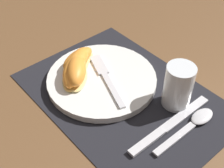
{
  "coord_description": "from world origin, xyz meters",
  "views": [
    {
      "loc": [
        0.36,
        -0.35,
        0.51
      ],
      "look_at": [
        -0.03,
        -0.01,
        0.02
      ],
      "focal_mm": 50.0,
      "sensor_mm": 36.0,
      "label": 1
    }
  ],
  "objects_px": {
    "juice_glass": "(178,88)",
    "citrus_wedge_1": "(76,65)",
    "knife": "(169,126)",
    "citrus_wedge_0": "(78,59)",
    "citrus_wedge_3": "(76,72)",
    "plate": "(102,79)",
    "fork": "(105,76)",
    "spoon": "(195,122)",
    "citrus_wedge_2": "(71,75)"
  },
  "relations": [
    {
      "from": "spoon",
      "to": "fork",
      "type": "height_order",
      "value": "fork"
    },
    {
      "from": "knife",
      "to": "citrus_wedge_0",
      "type": "distance_m",
      "value": 0.27
    },
    {
      "from": "juice_glass",
      "to": "citrus_wedge_3",
      "type": "xyz_separation_m",
      "value": [
        -0.19,
        -0.13,
        -0.01
      ]
    },
    {
      "from": "citrus_wedge_3",
      "to": "citrus_wedge_0",
      "type": "bearing_deg",
      "value": 140.51
    },
    {
      "from": "citrus_wedge_0",
      "to": "citrus_wedge_2",
      "type": "xyz_separation_m",
      "value": [
        0.04,
        -0.05,
        -0.0
      ]
    },
    {
      "from": "fork",
      "to": "citrus_wedge_2",
      "type": "height_order",
      "value": "citrus_wedge_2"
    },
    {
      "from": "citrus_wedge_1",
      "to": "knife",
      "type": "bearing_deg",
      "value": 10.69
    },
    {
      "from": "plate",
      "to": "fork",
      "type": "distance_m",
      "value": 0.01
    },
    {
      "from": "juice_glass",
      "to": "citrus_wedge_2",
      "type": "distance_m",
      "value": 0.24
    },
    {
      "from": "citrus_wedge_3",
      "to": "fork",
      "type": "bearing_deg",
      "value": 53.8
    },
    {
      "from": "plate",
      "to": "citrus_wedge_2",
      "type": "height_order",
      "value": "citrus_wedge_2"
    },
    {
      "from": "citrus_wedge_0",
      "to": "citrus_wedge_2",
      "type": "distance_m",
      "value": 0.06
    },
    {
      "from": "citrus_wedge_1",
      "to": "juice_glass",
      "type": "bearing_deg",
      "value": 26.72
    },
    {
      "from": "spoon",
      "to": "citrus_wedge_2",
      "type": "xyz_separation_m",
      "value": [
        -0.26,
        -0.12,
        0.03
      ]
    },
    {
      "from": "citrus_wedge_3",
      "to": "spoon",
      "type": "bearing_deg",
      "value": 23.31
    },
    {
      "from": "juice_glass",
      "to": "citrus_wedge_1",
      "type": "relative_size",
      "value": 0.75
    },
    {
      "from": "citrus_wedge_0",
      "to": "citrus_wedge_2",
      "type": "height_order",
      "value": "same"
    },
    {
      "from": "plate",
      "to": "knife",
      "type": "relative_size",
      "value": 1.13
    },
    {
      "from": "knife",
      "to": "citrus_wedge_2",
      "type": "bearing_deg",
      "value": -162.0
    },
    {
      "from": "plate",
      "to": "knife",
      "type": "xyz_separation_m",
      "value": [
        0.19,
        0.02,
        -0.01
      ]
    },
    {
      "from": "fork",
      "to": "citrus_wedge_3",
      "type": "bearing_deg",
      "value": -126.2
    },
    {
      "from": "juice_glass",
      "to": "spoon",
      "type": "height_order",
      "value": "juice_glass"
    },
    {
      "from": "citrus_wedge_1",
      "to": "citrus_wedge_0",
      "type": "bearing_deg",
      "value": 134.04
    },
    {
      "from": "spoon",
      "to": "citrus_wedge_0",
      "type": "bearing_deg",
      "value": -165.61
    },
    {
      "from": "citrus_wedge_0",
      "to": "juice_glass",
      "type": "bearing_deg",
      "value": 21.4
    },
    {
      "from": "citrus_wedge_2",
      "to": "citrus_wedge_3",
      "type": "relative_size",
      "value": 0.89
    },
    {
      "from": "citrus_wedge_3",
      "to": "citrus_wedge_1",
      "type": "bearing_deg",
      "value": 145.78
    },
    {
      "from": "spoon",
      "to": "fork",
      "type": "bearing_deg",
      "value": -165.18
    },
    {
      "from": "plate",
      "to": "citrus_wedge_3",
      "type": "height_order",
      "value": "citrus_wedge_3"
    },
    {
      "from": "citrus_wedge_1",
      "to": "citrus_wedge_2",
      "type": "height_order",
      "value": "citrus_wedge_1"
    },
    {
      "from": "fork",
      "to": "citrus_wedge_1",
      "type": "relative_size",
      "value": 1.36
    },
    {
      "from": "citrus_wedge_1",
      "to": "citrus_wedge_3",
      "type": "bearing_deg",
      "value": -34.22
    },
    {
      "from": "spoon",
      "to": "fork",
      "type": "relative_size",
      "value": 0.93
    },
    {
      "from": "spoon",
      "to": "citrus_wedge_2",
      "type": "bearing_deg",
      "value": -155.04
    },
    {
      "from": "fork",
      "to": "citrus_wedge_3",
      "type": "distance_m",
      "value": 0.07
    },
    {
      "from": "fork",
      "to": "citrus_wedge_2",
      "type": "xyz_separation_m",
      "value": [
        -0.04,
        -0.06,
        0.01
      ]
    },
    {
      "from": "citrus_wedge_0",
      "to": "citrus_wedge_3",
      "type": "distance_m",
      "value": 0.05
    },
    {
      "from": "citrus_wedge_0",
      "to": "citrus_wedge_1",
      "type": "bearing_deg",
      "value": -45.96
    },
    {
      "from": "spoon",
      "to": "citrus_wedge_0",
      "type": "distance_m",
      "value": 0.31
    },
    {
      "from": "juice_glass",
      "to": "knife",
      "type": "relative_size",
      "value": 0.44
    },
    {
      "from": "fork",
      "to": "citrus_wedge_0",
      "type": "bearing_deg",
      "value": -166.81
    },
    {
      "from": "spoon",
      "to": "plate",
      "type": "bearing_deg",
      "value": -163.84
    },
    {
      "from": "juice_glass",
      "to": "citrus_wedge_0",
      "type": "relative_size",
      "value": 0.95
    },
    {
      "from": "plate",
      "to": "citrus_wedge_0",
      "type": "distance_m",
      "value": 0.08
    },
    {
      "from": "citrus_wedge_2",
      "to": "citrus_wedge_0",
      "type": "bearing_deg",
      "value": 129.24
    },
    {
      "from": "knife",
      "to": "citrus_wedge_0",
      "type": "relative_size",
      "value": 2.13
    },
    {
      "from": "citrus_wedge_1",
      "to": "citrus_wedge_2",
      "type": "distance_m",
      "value": 0.03
    },
    {
      "from": "fork",
      "to": "citrus_wedge_2",
      "type": "relative_size",
      "value": 1.89
    },
    {
      "from": "juice_glass",
      "to": "spoon",
      "type": "relative_size",
      "value": 0.59
    },
    {
      "from": "juice_glass",
      "to": "fork",
      "type": "distance_m",
      "value": 0.17
    }
  ]
}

